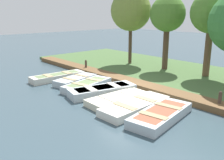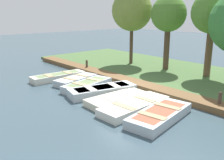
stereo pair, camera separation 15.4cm
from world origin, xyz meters
name	(u,v)px [view 2 (the right image)]	position (x,y,z in m)	size (l,w,h in m)	color
ground_plane	(124,91)	(0.00, 0.00, 0.00)	(80.00, 80.00, 0.00)	#384C56
shore_bank	(179,75)	(-5.00, 0.00, 0.10)	(8.00, 24.00, 0.19)	#476638
dock_walkway	(138,85)	(-1.13, 0.00, 0.15)	(1.01, 21.80, 0.29)	brown
rowboat_0	(58,77)	(1.49, -4.40, 0.20)	(3.44, 1.10, 0.40)	beige
rowboat_1	(76,80)	(1.09, -2.99, 0.20)	(2.85, 1.63, 0.40)	#B2BCC1
rowboat_2	(87,85)	(1.22, -1.65, 0.21)	(3.23, 1.79, 0.41)	#B2BCC1
rowboat_3	(102,90)	(1.25, -0.30, 0.22)	(3.64, 1.88, 0.44)	#B2BCC1
rowboat_4	(118,99)	(1.42, 1.05, 0.16)	(3.12, 1.31, 0.33)	beige
rowboat_5	(135,106)	(1.50, 2.25, 0.18)	(3.52, 1.36, 0.36)	silver
rowboat_6	(160,115)	(1.50, 3.61, 0.20)	(3.38, 1.78, 0.40)	#B2BCC1
mooring_post_near	(87,65)	(-1.23, -5.14, 0.42)	(0.15, 0.15, 0.83)	#47382D
mooring_post_far	(220,101)	(-1.23, 4.64, 0.42)	(0.15, 0.15, 0.83)	#47382D
park_tree_far_left	(132,11)	(-5.00, -4.45, 4.19)	(3.04, 3.04, 5.73)	#4C3828
park_tree_left	(168,15)	(-5.36, -1.35, 3.91)	(2.39, 2.39, 5.18)	#4C3828
park_tree_center	(213,14)	(-5.68, 1.59, 4.02)	(2.53, 2.53, 5.36)	brown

